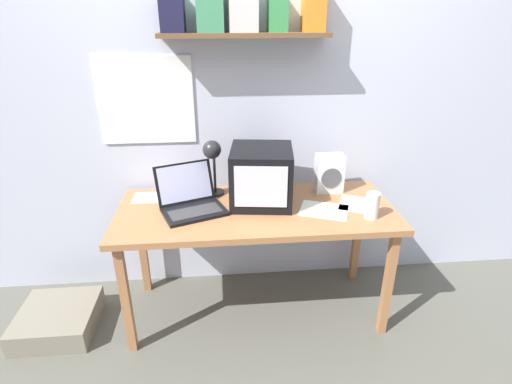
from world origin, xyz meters
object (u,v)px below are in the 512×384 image
object	(u,v)px
space_heater	(329,173)
printed_handout	(324,210)
corner_desk	(256,218)
loose_paper_near_laptop	(155,197)
crt_monitor	(261,176)
desk_lamp	(212,156)
floor_cushion	(58,319)
laptop	(190,199)
juice_glass	(372,207)
loose_paper_near_monitor	(357,204)

from	to	relation	value
space_heater	printed_handout	xyz separation A→B (m)	(-0.09, -0.26, -0.11)
corner_desk	space_heater	xyz separation A→B (m)	(0.47, 0.20, 0.18)
space_heater	loose_paper_near_laptop	size ratio (longest dim) A/B	0.91
crt_monitor	corner_desk	bearing A→B (deg)	-107.22
desk_lamp	printed_handout	size ratio (longest dim) A/B	1.13
loose_paper_near_laptop	floor_cushion	xyz separation A→B (m)	(-0.59, -0.26, -0.65)
floor_cushion	printed_handout	bearing A→B (deg)	0.11
laptop	loose_paper_near_laptop	bearing A→B (deg)	123.18
laptop	printed_handout	xyz separation A→B (m)	(0.74, -0.10, -0.06)
crt_monitor	juice_glass	bearing A→B (deg)	-17.10
desk_lamp	space_heater	distance (m)	0.72
space_heater	printed_handout	distance (m)	0.30
laptop	loose_paper_near_laptop	world-z (taller)	laptop
juice_glass	space_heater	bearing A→B (deg)	111.15
crt_monitor	printed_handout	world-z (taller)	crt_monitor
corner_desk	desk_lamp	distance (m)	0.44
printed_handout	corner_desk	bearing A→B (deg)	170.13
corner_desk	printed_handout	world-z (taller)	printed_handout
space_heater	loose_paper_near_monitor	world-z (taller)	space_heater
printed_handout	loose_paper_near_monitor	xyz separation A→B (m)	(0.21, 0.06, 0.00)
juice_glass	loose_paper_near_monitor	size ratio (longest dim) A/B	0.53
desk_lamp	juice_glass	bearing A→B (deg)	-14.29
laptop	juice_glass	bearing A→B (deg)	-32.34
corner_desk	crt_monitor	size ratio (longest dim) A/B	3.93
crt_monitor	floor_cushion	distance (m)	1.47
printed_handout	loose_paper_near_laptop	size ratio (longest dim) A/B	1.22
space_heater	loose_paper_near_monitor	size ratio (longest dim) A/B	0.87
desk_lamp	juice_glass	size ratio (longest dim) A/B	2.48
corner_desk	loose_paper_near_laptop	distance (m)	0.63
space_heater	printed_handout	bearing A→B (deg)	-110.51
corner_desk	loose_paper_near_monitor	xyz separation A→B (m)	(0.59, -0.01, 0.07)
laptop	space_heater	bearing A→B (deg)	-9.50
crt_monitor	loose_paper_near_monitor	xyz separation A→B (m)	(0.55, -0.10, -0.16)
desk_lamp	floor_cushion	xyz separation A→B (m)	(-0.95, -0.24, -0.91)
loose_paper_near_monitor	floor_cushion	bearing A→B (deg)	-178.11
crt_monitor	printed_handout	distance (m)	0.40
corner_desk	desk_lamp	bearing A→B (deg)	144.10
crt_monitor	desk_lamp	xyz separation A→B (m)	(-0.27, 0.08, 0.10)
printed_handout	floor_cushion	world-z (taller)	printed_handout
desk_lamp	printed_handout	world-z (taller)	desk_lamp
crt_monitor	laptop	xyz separation A→B (m)	(-0.41, -0.06, -0.10)
corner_desk	juice_glass	distance (m)	0.64
space_heater	floor_cushion	distance (m)	1.84
juice_glass	loose_paper_near_monitor	world-z (taller)	juice_glass
desk_lamp	juice_glass	world-z (taller)	desk_lamp
corner_desk	loose_paper_near_laptop	size ratio (longest dim) A/B	6.07
corner_desk	floor_cushion	size ratio (longest dim) A/B	3.62
laptop	floor_cushion	bearing A→B (deg)	166.19
laptop	corner_desk	bearing A→B (deg)	-25.56
laptop	desk_lamp	size ratio (longest dim) A/B	1.17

